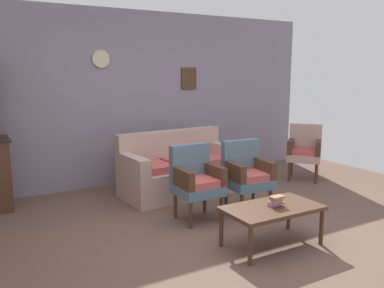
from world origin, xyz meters
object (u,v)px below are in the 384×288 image
(armchair_row_middle, at_px, (196,179))
(armchair_by_doorway, at_px, (246,173))
(floral_couch, at_px, (180,171))
(coffee_table, at_px, (272,211))
(book_stack_on_table, at_px, (276,201))
(wingback_chair_by_fireplace, at_px, (304,149))

(armchair_row_middle, xyz_separation_m, armchair_by_doorway, (0.71, -0.06, 0.00))
(floral_couch, xyz_separation_m, armchair_row_middle, (-0.33, -1.04, 0.17))
(armchair_by_doorway, relative_size, coffee_table, 0.90)
(armchair_row_middle, height_order, armchair_by_doorway, same)
(armchair_by_doorway, bearing_deg, book_stack_on_table, -111.12)
(wingback_chair_by_fireplace, relative_size, book_stack_on_table, 5.81)
(armchair_row_middle, relative_size, wingback_chair_by_fireplace, 1.00)
(floral_couch, xyz_separation_m, wingback_chair_by_fireplace, (2.17, -0.32, 0.17))
(armchair_by_doorway, bearing_deg, wingback_chair_by_fireplace, 23.44)
(floral_couch, relative_size, armchair_by_doorway, 1.95)
(floral_couch, height_order, armchair_by_doorway, same)
(floral_couch, height_order, coffee_table, floral_couch)
(coffee_table, bearing_deg, wingback_chair_by_fireplace, 38.59)
(armchair_row_middle, xyz_separation_m, wingback_chair_by_fireplace, (2.50, 0.72, 0.00))
(armchair_by_doorway, distance_m, wingback_chair_by_fireplace, 1.95)
(wingback_chair_by_fireplace, bearing_deg, armchair_row_middle, -163.95)
(armchair_by_doorway, xyz_separation_m, wingback_chair_by_fireplace, (1.79, 0.78, 0.00))
(wingback_chair_by_fireplace, xyz_separation_m, coffee_table, (-2.22, -1.77, -0.12))
(floral_couch, distance_m, book_stack_on_table, 2.10)
(armchair_by_doorway, distance_m, coffee_table, 1.09)
(coffee_table, bearing_deg, floral_couch, 88.72)
(book_stack_on_table, bearing_deg, coffee_table, 162.26)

